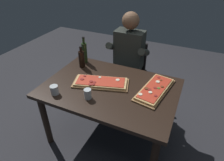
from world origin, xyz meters
TOP-DOWN VIEW (x-y plane):
  - ground_plane at (0.00, 0.00)m, footprint 6.40×6.40m
  - dining_table at (0.00, 0.00)m, footprint 1.40×0.96m
  - pizza_rectangular_front at (-0.11, 0.01)m, footprint 0.64×0.40m
  - pizza_rectangular_left at (0.45, 0.13)m, footprint 0.33×0.60m
  - wine_bottle_dark at (-0.50, 0.25)m, footprint 0.07×0.07m
  - oil_bottle_amber at (-0.53, 0.37)m, footprint 0.07×0.07m
  - tumbler_near_camera at (-0.45, -0.34)m, footprint 0.08×0.08m
  - tumbler_far_side at (-0.11, -0.26)m, footprint 0.07×0.07m
  - diner_chair at (-0.08, 0.86)m, footprint 0.44×0.44m
  - seated_diner at (-0.08, 0.74)m, footprint 0.53×0.41m

SIDE VIEW (x-z plane):
  - ground_plane at x=0.00m, z-range 0.00..0.00m
  - diner_chair at x=-0.08m, z-range 0.05..0.92m
  - dining_table at x=0.00m, z-range 0.27..1.01m
  - seated_diner at x=-0.08m, z-range 0.08..1.41m
  - pizza_rectangular_front at x=-0.11m, z-range 0.73..0.78m
  - pizza_rectangular_left at x=0.45m, z-range 0.73..0.78m
  - tumbler_near_camera at x=-0.45m, z-range 0.73..0.83m
  - tumbler_far_side at x=-0.11m, z-range 0.73..0.84m
  - wine_bottle_dark at x=-0.50m, z-range 0.71..0.99m
  - oil_bottle_amber at x=-0.53m, z-range 0.71..1.05m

